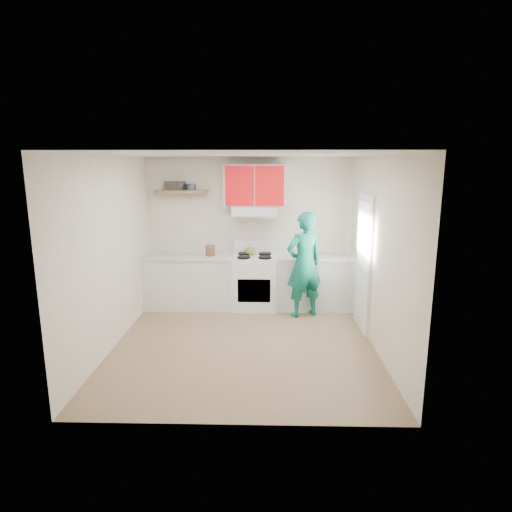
{
  "coord_description": "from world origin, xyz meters",
  "views": [
    {
      "loc": [
        0.3,
        -5.62,
        2.49
      ],
      "look_at": [
        0.15,
        0.55,
        1.15
      ],
      "focal_mm": 30.11,
      "sensor_mm": 36.0,
      "label": 1
    }
  ],
  "objects_px": {
    "kettle": "(250,251)",
    "crock": "(210,251)",
    "stove": "(255,282)",
    "tin": "(191,187)",
    "person": "(304,265)"
  },
  "relations": [
    {
      "from": "tin",
      "to": "kettle",
      "type": "bearing_deg",
      "value": -3.48
    },
    {
      "from": "crock",
      "to": "stove",
      "type": "bearing_deg",
      "value": -2.88
    },
    {
      "from": "crock",
      "to": "person",
      "type": "xyz_separation_m",
      "value": [
        1.59,
        -0.43,
        -0.13
      ]
    },
    {
      "from": "kettle",
      "to": "crock",
      "type": "distance_m",
      "value": 0.69
    },
    {
      "from": "kettle",
      "to": "crock",
      "type": "bearing_deg",
      "value": -171.64
    },
    {
      "from": "person",
      "to": "kettle",
      "type": "bearing_deg",
      "value": -53.99
    },
    {
      "from": "tin",
      "to": "person",
      "type": "relative_size",
      "value": 0.1
    },
    {
      "from": "stove",
      "to": "person",
      "type": "bearing_deg",
      "value": -25.72
    },
    {
      "from": "stove",
      "to": "crock",
      "type": "distance_m",
      "value": 0.94
    },
    {
      "from": "tin",
      "to": "crock",
      "type": "height_order",
      "value": "tin"
    },
    {
      "from": "crock",
      "to": "tin",
      "type": "bearing_deg",
      "value": 155.18
    },
    {
      "from": "tin",
      "to": "person",
      "type": "distance_m",
      "value": 2.34
    },
    {
      "from": "kettle",
      "to": "person",
      "type": "relative_size",
      "value": 0.1
    },
    {
      "from": "stove",
      "to": "tin",
      "type": "distance_m",
      "value": 1.97
    },
    {
      "from": "stove",
      "to": "kettle",
      "type": "bearing_deg",
      "value": 121.52
    }
  ]
}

